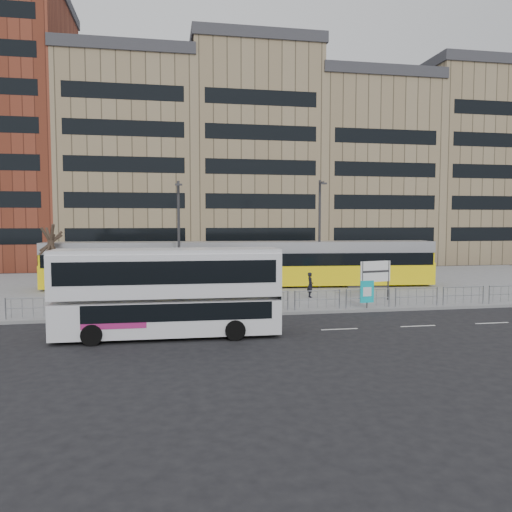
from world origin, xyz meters
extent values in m
plane|color=black|center=(0.00, 0.00, 0.00)|extent=(120.00, 120.00, 0.00)
cube|color=slate|center=(0.00, 12.00, 0.07)|extent=(64.00, 24.00, 0.15)
cube|color=gray|center=(0.00, 0.05, 0.07)|extent=(64.00, 0.25, 0.17)
cube|color=brown|center=(-24.00, 35.00, 15.00)|extent=(14.00, 18.00, 30.00)
cube|color=#8F7C5C|center=(-10.00, 34.00, 11.00)|extent=(14.00, 16.00, 22.00)
cube|color=#38383D|center=(-10.00, 34.00, 22.60)|extent=(14.40, 16.40, 1.20)
cube|color=#8F7C5C|center=(4.00, 34.00, 12.00)|extent=(14.00, 16.00, 24.00)
cube|color=#38383D|center=(4.00, 34.00, 24.60)|extent=(14.40, 16.40, 1.20)
cube|color=#8F7C5C|center=(18.00, 34.00, 10.50)|extent=(14.00, 16.00, 21.00)
cube|color=#38383D|center=(18.00, 34.00, 21.60)|extent=(14.40, 16.40, 1.20)
cube|color=#8F7C5C|center=(32.00, 34.00, 11.50)|extent=(14.00, 16.00, 23.00)
cube|color=#38383D|center=(32.00, 34.00, 23.60)|extent=(14.40, 16.40, 1.20)
cylinder|color=gray|center=(2.00, 0.50, 1.20)|extent=(32.00, 0.05, 0.05)
cylinder|color=gray|center=(2.00, 0.50, 0.70)|extent=(32.00, 0.04, 0.04)
cylinder|color=gray|center=(-14.00, 0.50, 0.70)|extent=(0.07, 0.07, 1.10)
cube|color=white|center=(1.00, -4.00, 0.01)|extent=(62.00, 0.12, 0.01)
cube|color=silver|center=(-5.94, -4.13, 0.93)|extent=(9.76, 2.48, 1.50)
cube|color=silver|center=(-5.94, -4.13, 2.78)|extent=(9.76, 2.48, 1.85)
cube|color=silver|center=(-5.94, -4.13, 3.75)|extent=(9.76, 2.39, 0.26)
cube|color=black|center=(-5.50, -4.14, 1.28)|extent=(8.00, 2.48, 0.75)
cube|color=black|center=(-5.94, -4.13, 2.96)|extent=(9.23, 2.51, 0.97)
cube|color=#AD226C|center=(-8.15, -4.08, 0.88)|extent=(2.70, 2.34, 0.44)
cylinder|color=black|center=(-3.14, -5.32, 0.44)|extent=(0.89, 0.29, 0.88)
cylinder|color=black|center=(-3.09, -3.07, 0.44)|extent=(0.89, 0.29, 0.88)
cylinder|color=black|center=(-9.05, -5.18, 0.44)|extent=(0.89, 0.29, 0.88)
cylinder|color=black|center=(-9.00, -2.93, 0.44)|extent=(0.89, 0.29, 0.88)
cube|color=yellow|center=(-0.36, 10.78, 1.13)|extent=(29.09, 5.12, 1.66)
cube|color=black|center=(-0.36, 10.78, 2.27)|extent=(28.68, 5.13, 0.93)
cube|color=#A9A9AE|center=(-0.36, 10.78, 3.15)|extent=(29.08, 4.91, 0.83)
cube|color=yellow|center=(13.46, 9.64, 1.81)|extent=(1.43, 2.42, 2.69)
cube|color=yellow|center=(-14.17, 11.93, 1.81)|extent=(1.43, 2.42, 2.69)
cylinder|color=#2D2D30|center=(-0.36, 10.78, 1.91)|extent=(2.66, 2.66, 3.10)
cube|color=#2D2D30|center=(8.92, 10.01, 0.41)|extent=(3.31, 2.85, 0.52)
cube|color=#2D2D30|center=(-9.64, 11.55, 0.41)|extent=(3.31, 2.85, 0.52)
cylinder|color=#2D2D30|center=(5.81, 2.62, 1.39)|extent=(0.11, 0.11, 2.48)
cylinder|color=#2D2D30|center=(7.71, 3.03, 1.39)|extent=(0.11, 0.11, 2.48)
cube|color=white|center=(6.76, 2.82, 1.98)|extent=(2.12, 0.54, 1.29)
cylinder|color=#2D2D30|center=(5.21, 0.40, 0.57)|extent=(0.06, 0.06, 0.84)
cube|color=#0DB9C4|center=(5.21, 0.40, 1.09)|extent=(0.84, 0.15, 1.26)
cube|color=white|center=(5.21, 0.36, 1.09)|extent=(0.52, 0.07, 0.52)
imported|color=black|center=(3.16, 4.82, 0.97)|extent=(0.42, 0.61, 1.63)
cylinder|color=#2D2D30|center=(-6.76, 1.75, 1.65)|extent=(0.12, 0.12, 3.00)
imported|color=#2D2D30|center=(-6.76, 1.75, 2.75)|extent=(0.22, 0.24, 1.00)
cylinder|color=#2D2D30|center=(-5.19, 6.99, 3.93)|extent=(0.18, 0.18, 7.57)
cylinder|color=#2D2D30|center=(-5.19, 6.59, 7.52)|extent=(0.14, 0.90, 0.14)
cube|color=#2D2D30|center=(-5.19, 6.14, 7.42)|extent=(0.45, 0.20, 0.12)
cylinder|color=#2D2D30|center=(5.12, 9.18, 4.12)|extent=(0.18, 0.18, 7.93)
cylinder|color=#2D2D30|center=(5.12, 8.78, 7.88)|extent=(0.14, 0.90, 0.14)
cube|color=#2D2D30|center=(5.12, 8.33, 7.78)|extent=(0.45, 0.20, 0.12)
cylinder|color=#2E2019|center=(-13.77, 9.84, 1.98)|extent=(0.44, 0.44, 3.66)
camera|label=1|loc=(-5.99, -26.15, 5.09)|focal=35.00mm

